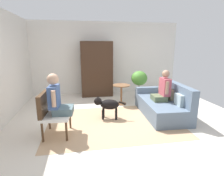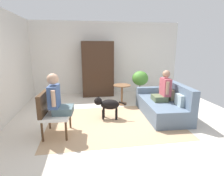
{
  "view_description": "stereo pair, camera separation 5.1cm",
  "coord_description": "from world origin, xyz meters",
  "px_view_note": "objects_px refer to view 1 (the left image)",
  "views": [
    {
      "loc": [
        -0.86,
        -4.12,
        1.81
      ],
      "look_at": [
        -0.18,
        -0.26,
        0.89
      ],
      "focal_mm": 28.76,
      "sensor_mm": 36.0,
      "label": 1
    },
    {
      "loc": [
        -0.81,
        -4.13,
        1.81
      ],
      "look_at": [
        -0.18,
        -0.26,
        0.89
      ],
      "focal_mm": 28.76,
      "sensor_mm": 36.0,
      "label": 2
    }
  ],
  "objects_px": {
    "couch": "(163,104)",
    "potted_plant": "(139,80)",
    "round_end_table": "(121,91)",
    "armoire_cabinet": "(97,69)",
    "dog": "(107,104)",
    "armchair": "(50,110)",
    "person_on_armchair": "(57,98)",
    "person_on_couch": "(163,89)"
  },
  "relations": [
    {
      "from": "couch",
      "to": "potted_plant",
      "type": "bearing_deg",
      "value": 95.16
    },
    {
      "from": "round_end_table",
      "to": "armoire_cabinet",
      "type": "height_order",
      "value": "armoire_cabinet"
    },
    {
      "from": "dog",
      "to": "potted_plant",
      "type": "height_order",
      "value": "potted_plant"
    },
    {
      "from": "armchair",
      "to": "potted_plant",
      "type": "distance_m",
      "value": 3.5
    },
    {
      "from": "person_on_armchair",
      "to": "armoire_cabinet",
      "type": "height_order",
      "value": "armoire_cabinet"
    },
    {
      "from": "potted_plant",
      "to": "armchair",
      "type": "bearing_deg",
      "value": -138.96
    },
    {
      "from": "potted_plant",
      "to": "armoire_cabinet",
      "type": "bearing_deg",
      "value": 156.33
    },
    {
      "from": "person_on_couch",
      "to": "armoire_cabinet",
      "type": "bearing_deg",
      "value": 123.88
    },
    {
      "from": "armoire_cabinet",
      "to": "armchair",
      "type": "bearing_deg",
      "value": -112.55
    },
    {
      "from": "couch",
      "to": "person_on_couch",
      "type": "distance_m",
      "value": 0.43
    },
    {
      "from": "couch",
      "to": "person_on_armchair",
      "type": "bearing_deg",
      "value": -165.31
    },
    {
      "from": "armchair",
      "to": "potted_plant",
      "type": "xyz_separation_m",
      "value": [
        2.64,
        2.3,
        0.11
      ]
    },
    {
      "from": "person_on_armchair",
      "to": "round_end_table",
      "type": "distance_m",
      "value": 2.47
    },
    {
      "from": "couch",
      "to": "armoire_cabinet",
      "type": "distance_m",
      "value": 2.82
    },
    {
      "from": "armchair",
      "to": "couch",
      "type": "bearing_deg",
      "value": 13.73
    },
    {
      "from": "person_on_couch",
      "to": "person_on_armchair",
      "type": "distance_m",
      "value": 2.67
    },
    {
      "from": "couch",
      "to": "dog",
      "type": "bearing_deg",
      "value": -179.08
    },
    {
      "from": "couch",
      "to": "armoire_cabinet",
      "type": "height_order",
      "value": "armoire_cabinet"
    },
    {
      "from": "person_on_couch",
      "to": "potted_plant",
      "type": "relative_size",
      "value": 0.83
    },
    {
      "from": "armchair",
      "to": "round_end_table",
      "type": "relative_size",
      "value": 1.45
    },
    {
      "from": "person_on_armchair",
      "to": "dog",
      "type": "bearing_deg",
      "value": 30.79
    },
    {
      "from": "armchair",
      "to": "person_on_armchair",
      "type": "xyz_separation_m",
      "value": [
        0.15,
        -0.01,
        0.25
      ]
    },
    {
      "from": "armchair",
      "to": "round_end_table",
      "type": "bearing_deg",
      "value": 42.66
    },
    {
      "from": "couch",
      "to": "dog",
      "type": "relative_size",
      "value": 2.36
    },
    {
      "from": "potted_plant",
      "to": "dog",
      "type": "bearing_deg",
      "value": -129.89
    },
    {
      "from": "potted_plant",
      "to": "person_on_armchair",
      "type": "bearing_deg",
      "value": -137.18
    },
    {
      "from": "round_end_table",
      "to": "armoire_cabinet",
      "type": "bearing_deg",
      "value": 118.73
    },
    {
      "from": "dog",
      "to": "couch",
      "type": "bearing_deg",
      "value": 0.92
    },
    {
      "from": "potted_plant",
      "to": "armoire_cabinet",
      "type": "relative_size",
      "value": 0.49
    },
    {
      "from": "person_on_couch",
      "to": "potted_plant",
      "type": "bearing_deg",
      "value": 93.4
    },
    {
      "from": "couch",
      "to": "potted_plant",
      "type": "relative_size",
      "value": 1.93
    },
    {
      "from": "armchair",
      "to": "armoire_cabinet",
      "type": "bearing_deg",
      "value": 67.45
    },
    {
      "from": "potted_plant",
      "to": "couch",
      "type": "bearing_deg",
      "value": -84.84
    },
    {
      "from": "couch",
      "to": "round_end_table",
      "type": "relative_size",
      "value": 2.96
    },
    {
      "from": "armchair",
      "to": "person_on_armchair",
      "type": "height_order",
      "value": "person_on_armchair"
    },
    {
      "from": "person_on_couch",
      "to": "round_end_table",
      "type": "xyz_separation_m",
      "value": [
        -0.87,
        1.07,
        -0.3
      ]
    },
    {
      "from": "potted_plant",
      "to": "armoire_cabinet",
      "type": "xyz_separation_m",
      "value": [
        -1.43,
        0.63,
        0.33
      ]
    },
    {
      "from": "person_on_couch",
      "to": "round_end_table",
      "type": "height_order",
      "value": "person_on_couch"
    },
    {
      "from": "round_end_table",
      "to": "potted_plant",
      "type": "relative_size",
      "value": 0.65
    },
    {
      "from": "armoire_cabinet",
      "to": "person_on_couch",
      "type": "bearing_deg",
      "value": -56.12
    },
    {
      "from": "round_end_table",
      "to": "dog",
      "type": "bearing_deg",
      "value": -119.47
    },
    {
      "from": "person_on_armchair",
      "to": "round_end_table",
      "type": "xyz_separation_m",
      "value": [
        1.72,
        1.74,
        -0.38
      ]
    }
  ]
}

